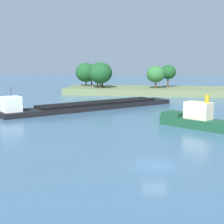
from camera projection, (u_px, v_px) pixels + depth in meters
The scene contains 4 objects.
ground_plane at pixel (155, 165), 34.33m from camera, with size 400.00×400.00×0.00m, color #3D607F.
treeline_island at pixel (140, 84), 104.92m from camera, with size 56.19×17.11×9.54m.
tugboat at pixel (195, 119), 53.12m from camera, with size 11.30×9.44×5.19m.
cargo_barge at pixel (89, 106), 72.11m from camera, with size 32.42×31.31×5.56m.
Camera 1 is at (0.77, -33.39, 10.48)m, focal length 54.99 mm.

